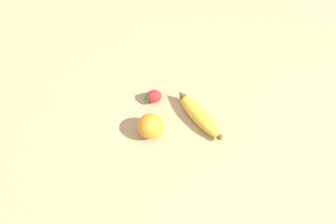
# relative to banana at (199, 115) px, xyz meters

# --- Properties ---
(ground_plane) EXTENTS (3.00, 3.00, 0.00)m
(ground_plane) POSITION_rel_banana_xyz_m (-0.07, 0.09, -0.02)
(ground_plane) COLOR tan
(banana) EXTENTS (0.14, 0.16, 0.04)m
(banana) POSITION_rel_banana_xyz_m (0.00, 0.00, 0.00)
(banana) COLOR gold
(banana) RESTS_ON ground_plane
(orange) EXTENTS (0.07, 0.07, 0.07)m
(orange) POSITION_rel_banana_xyz_m (-0.07, 0.12, 0.01)
(orange) COLOR orange
(orange) RESTS_ON ground_plane
(strawberry) EXTENTS (0.06, 0.06, 0.04)m
(strawberry) POSITION_rel_banana_xyz_m (0.03, 0.14, -0.00)
(strawberry) COLOR red
(strawberry) RESTS_ON ground_plane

